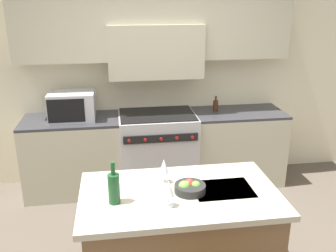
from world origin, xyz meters
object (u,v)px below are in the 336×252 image
(wine_bottle, at_px, (114,188))
(fruit_bowl, at_px, (189,187))
(wine_glass_near, at_px, (169,189))
(wine_glass_far, at_px, (164,167))
(range_stove, at_px, (158,151))
(oil_bottle_on_counter, at_px, (216,105))
(microwave, at_px, (72,106))

(wine_bottle, distance_m, fruit_bowl, 0.55)
(wine_glass_near, bearing_deg, wine_glass_far, 87.44)
(range_stove, bearing_deg, oil_bottle_on_counter, 7.55)
(wine_glass_near, distance_m, oil_bottle_on_counter, 2.25)
(microwave, bearing_deg, wine_glass_near, -67.85)
(range_stove, relative_size, microwave, 1.85)
(wine_bottle, bearing_deg, microwave, 103.33)
(microwave, bearing_deg, wine_bottle, -76.67)
(microwave, distance_m, wine_glass_near, 2.14)
(wine_bottle, relative_size, oil_bottle_on_counter, 1.66)
(range_stove, height_order, fruit_bowl, fruit_bowl)
(microwave, xyz_separation_m, fruit_bowl, (0.99, -1.81, -0.14))
(wine_glass_far, bearing_deg, wine_glass_near, -92.56)
(oil_bottle_on_counter, bearing_deg, wine_glass_near, -113.30)
(oil_bottle_on_counter, bearing_deg, range_stove, -172.45)
(wine_glass_far, relative_size, oil_bottle_on_counter, 1.05)
(microwave, relative_size, wine_glass_far, 2.62)
(wine_glass_near, xyz_separation_m, wine_glass_far, (0.02, 0.35, 0.00))
(microwave, xyz_separation_m, wine_glass_near, (0.81, -1.99, -0.04))
(range_stove, bearing_deg, fruit_bowl, -89.34)
(range_stove, height_order, wine_bottle, wine_bottle)
(wine_glass_far, relative_size, fruit_bowl, 0.85)
(wine_bottle, xyz_separation_m, fruit_bowl, (0.54, 0.07, -0.08))
(wine_bottle, xyz_separation_m, wine_glass_near, (0.36, -0.10, 0.01))
(wine_glass_far, bearing_deg, wine_bottle, -147.22)
(wine_glass_near, distance_m, wine_glass_far, 0.35)
(range_stove, bearing_deg, microwave, 178.90)
(range_stove, height_order, wine_glass_far, wine_glass_far)
(wine_bottle, xyz_separation_m, oil_bottle_on_counter, (1.25, 1.96, -0.03))
(wine_bottle, bearing_deg, wine_glass_near, -15.76)
(range_stove, bearing_deg, wine_glass_far, -95.04)
(wine_glass_far, height_order, oil_bottle_on_counter, oil_bottle_on_counter)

